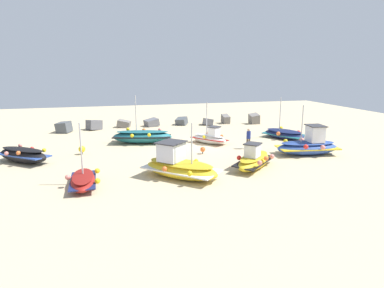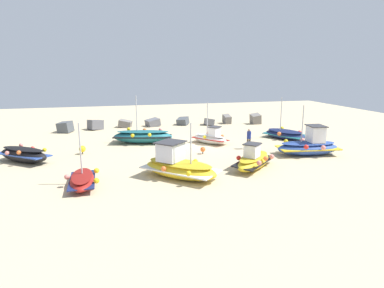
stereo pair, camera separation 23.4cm
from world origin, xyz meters
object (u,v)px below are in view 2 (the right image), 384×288
(fishing_boat_3, at_px, (254,160))
(fishing_boat_7, at_px, (210,138))
(fishing_boat_6, at_px, (285,134))
(person_walking, at_px, (249,137))
(mooring_buoy_0, at_px, (203,149))
(fishing_boat_4, at_px, (143,136))
(fishing_boat_2, at_px, (179,166))
(fishing_boat_0, at_px, (23,154))
(fishing_boat_5, at_px, (82,180))
(fishing_boat_1, at_px, (309,146))
(mooring_buoy_1, at_px, (82,149))

(fishing_boat_3, xyz_separation_m, fishing_boat_7, (-0.47, 7.38, -0.04))
(fishing_boat_3, distance_m, fishing_boat_6, 9.89)
(person_walking, height_order, mooring_buoy_0, person_walking)
(fishing_boat_3, distance_m, fishing_boat_4, 10.72)
(mooring_buoy_0, bearing_deg, fishing_boat_2, -120.54)
(fishing_boat_0, relative_size, fishing_boat_6, 0.96)
(fishing_boat_0, relative_size, fishing_boat_2, 0.85)
(fishing_boat_4, distance_m, fishing_boat_5, 10.72)
(fishing_boat_3, xyz_separation_m, mooring_buoy_0, (-2.02, 4.25, -0.19))
(fishing_boat_1, bearing_deg, fishing_boat_5, -162.17)
(fishing_boat_3, relative_size, fishing_boat_4, 0.73)
(fishing_boat_0, distance_m, fishing_boat_7, 13.77)
(fishing_boat_2, xyz_separation_m, fishing_boat_6, (11.22, 8.13, -0.24))
(fishing_boat_2, distance_m, person_walking, 8.60)
(fishing_boat_7, bearing_deg, fishing_boat_0, -117.96)
(person_walking, bearing_deg, fishing_boat_4, 86.10)
(fishing_boat_2, distance_m, fishing_boat_6, 13.86)
(fishing_boat_5, xyz_separation_m, fishing_boat_7, (9.63, 8.13, 0.13))
(fishing_boat_0, height_order, fishing_boat_7, fishing_boat_7)
(mooring_buoy_1, bearing_deg, fishing_boat_4, 29.88)
(fishing_boat_4, xyz_separation_m, mooring_buoy_1, (-4.67, -2.68, -0.18))
(fishing_boat_3, bearing_deg, fishing_boat_7, -129.94)
(fishing_boat_3, bearing_deg, fishing_boat_6, -173.61)
(fishing_boat_5, relative_size, mooring_buoy_1, 5.36)
(fishing_boat_4, bearing_deg, fishing_boat_3, -43.41)
(fishing_boat_4, bearing_deg, mooring_buoy_0, -37.95)
(fishing_boat_1, height_order, mooring_buoy_0, fishing_boat_1)
(fishing_boat_2, bearing_deg, fishing_boat_1, -118.90)
(fishing_boat_6, distance_m, person_walking, 5.32)
(fishing_boat_6, height_order, mooring_buoy_1, fishing_boat_6)
(fishing_boat_1, distance_m, fishing_boat_4, 12.96)
(fishing_boat_0, height_order, mooring_buoy_0, fishing_boat_0)
(fishing_boat_1, distance_m, fishing_boat_5, 15.61)
(fishing_boat_1, bearing_deg, fishing_boat_2, -157.82)
(fishing_boat_2, bearing_deg, fishing_boat_0, 14.37)
(fishing_boat_1, distance_m, mooring_buoy_0, 7.55)
(person_walking, bearing_deg, fishing_boat_1, -103.39)
(fishing_boat_3, relative_size, mooring_buoy_0, 7.19)
(mooring_buoy_0, distance_m, mooring_buoy_1, 8.66)
(fishing_boat_5, relative_size, mooring_buoy_0, 6.38)
(fishing_boat_2, height_order, fishing_boat_3, fishing_boat_2)
(fishing_boat_1, relative_size, person_walking, 2.93)
(mooring_buoy_1, bearing_deg, fishing_boat_7, 5.83)
(fishing_boat_5, xyz_separation_m, fishing_boat_6, (16.46, 8.32, 0.07))
(fishing_boat_0, relative_size, person_walking, 2.46)
(fishing_boat_0, distance_m, fishing_boat_2, 10.80)
(fishing_boat_0, bearing_deg, person_walking, 38.75)
(fishing_boat_0, xyz_separation_m, fishing_boat_5, (3.95, -5.85, -0.18))
(fishing_boat_2, bearing_deg, fishing_boat_7, -72.90)
(fishing_boat_1, distance_m, person_walking, 4.38)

